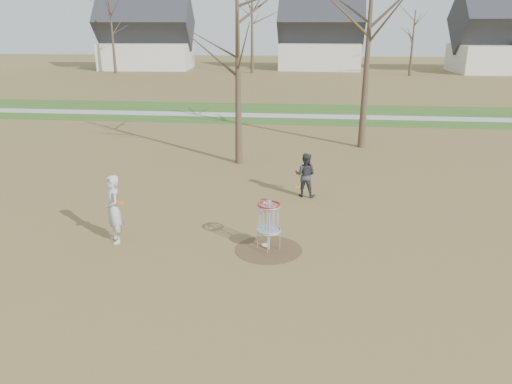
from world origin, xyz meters
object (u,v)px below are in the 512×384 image
player_standing (113,209)px  player_throwing (305,175)px  disc_grounded (266,245)px  disc_golf_basket (269,218)px

player_standing → player_throwing: bearing=96.8°
player_throwing → disc_grounded: player_throwing is taller
player_standing → disc_grounded: 4.24m
player_throwing → disc_grounded: (-0.99, -4.22, -0.75)m
disc_grounded → disc_golf_basket: bearing=-66.8°
player_throwing → disc_golf_basket: bearing=90.3°
disc_grounded → disc_golf_basket: (0.10, -0.24, 0.89)m
player_throwing → disc_golf_basket: size_ratio=1.14×
disc_golf_basket → disc_grounded: bearing=113.2°
player_standing → disc_grounded: player_standing is taller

